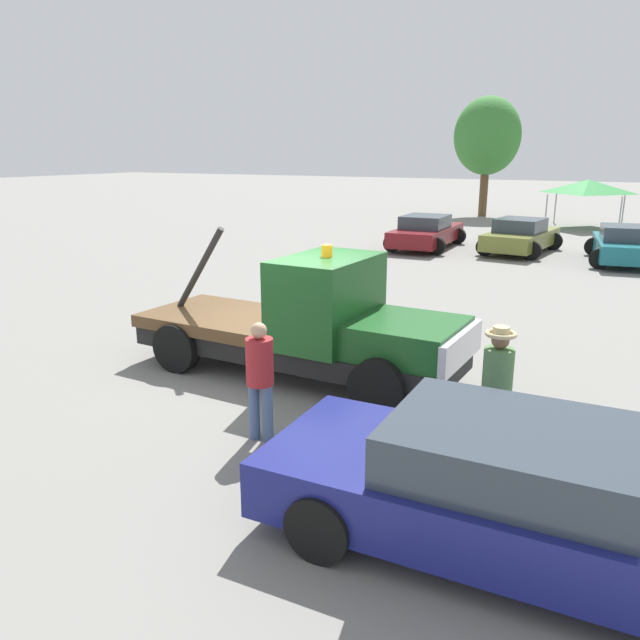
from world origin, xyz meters
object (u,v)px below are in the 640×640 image
at_px(person_at_hood, 260,373).
at_px(parked_car_teal, 626,245).
at_px(person_near_truck, 497,382).
at_px(tree_left, 487,136).
at_px(canopy_tent_green, 588,187).
at_px(parked_car_olive, 521,236).
at_px(parked_car_maroon, 426,232).
at_px(tow_truck, 312,326).
at_px(foreground_car, 529,496).

xyz_separation_m(person_at_hood, parked_car_teal, (3.79, 17.56, -0.31)).
distance_m(person_near_truck, tree_left, 32.06).
xyz_separation_m(parked_car_teal, canopy_tent_green, (-2.29, 10.67, 1.43)).
xyz_separation_m(parked_car_olive, parked_car_teal, (3.69, -0.74, 0.00)).
bearing_deg(parked_car_maroon, parked_car_olive, -83.71).
height_order(person_near_truck, parked_car_teal, person_near_truck).
bearing_deg(tree_left, parked_car_maroon, -85.66).
xyz_separation_m(tow_truck, parked_car_maroon, (-3.00, 15.34, -0.27)).
xyz_separation_m(parked_car_maroon, parked_car_olive, (3.62, 0.50, -0.00)).
distance_m(tow_truck, foreground_car, 5.41).
xyz_separation_m(tow_truck, parked_car_olive, (0.62, 15.84, -0.27)).
height_order(foreground_car, canopy_tent_green, canopy_tent_green).
xyz_separation_m(person_at_hood, canopy_tent_green, (1.50, 28.24, 1.12)).
distance_m(tow_truck, person_at_hood, 2.52).
bearing_deg(parked_car_teal, parked_car_olive, 70.57).
xyz_separation_m(foreground_car, parked_car_maroon, (-7.18, 18.76, -0.00)).
distance_m(parked_car_maroon, parked_car_teal, 7.32).
xyz_separation_m(tow_truck, person_at_hood, (0.53, -2.47, 0.04)).
height_order(tow_truck, foreground_car, tow_truck).
xyz_separation_m(foreground_car, parked_car_olive, (-3.56, 19.26, -0.01)).
distance_m(parked_car_maroon, parked_car_olive, 3.66).
xyz_separation_m(person_at_hood, parked_car_maroon, (-3.53, 17.81, -0.31)).
relative_size(person_at_hood, tree_left, 0.24).
bearing_deg(person_at_hood, canopy_tent_green, -8.93).
bearing_deg(parked_car_olive, parked_car_teal, -94.37).
xyz_separation_m(person_near_truck, tree_left, (-7.51, 30.95, 3.62)).
distance_m(person_near_truck, parked_car_maroon, 18.06).
bearing_deg(tree_left, person_at_hood, -81.80).
distance_m(person_near_truck, parked_car_olive, 17.59).
distance_m(parked_car_olive, canopy_tent_green, 10.13).
relative_size(parked_car_teal, tree_left, 0.65).
xyz_separation_m(parked_car_teal, tree_left, (-8.39, 14.33, 4.00)).
relative_size(tow_truck, parked_car_teal, 1.33).
bearing_deg(canopy_tent_green, tow_truck, -94.50).
height_order(person_at_hood, parked_car_olive, person_at_hood).
height_order(canopy_tent_green, tree_left, tree_left).
xyz_separation_m(parked_car_maroon, parked_car_teal, (7.32, -0.25, -0.00)).
height_order(tow_truck, parked_car_olive, tow_truck).
bearing_deg(tree_left, foreground_car, -75.90).
distance_m(parked_car_olive, parked_car_teal, 3.77).
height_order(tow_truck, parked_car_maroon, tow_truck).
bearing_deg(canopy_tent_green, parked_car_teal, -77.90).
bearing_deg(canopy_tent_green, parked_car_maroon, -115.74).
bearing_deg(person_near_truck, person_at_hood, -112.48).
height_order(parked_car_maroon, canopy_tent_green, canopy_tent_green).
bearing_deg(parked_car_olive, tree_left, 26.05).
bearing_deg(person_at_hood, person_near_truck, -78.00).
distance_m(tow_truck, person_near_truck, 3.77).
bearing_deg(foreground_car, person_at_hood, 164.42).
distance_m(foreground_car, parked_car_maroon, 20.09).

